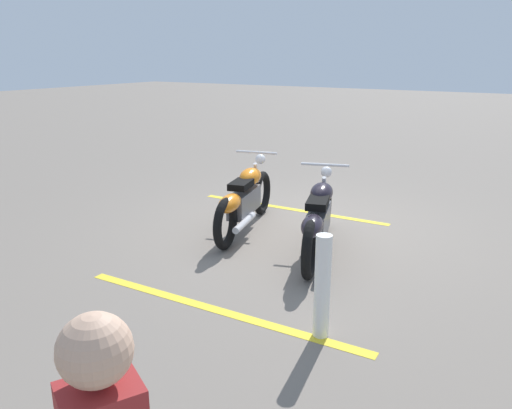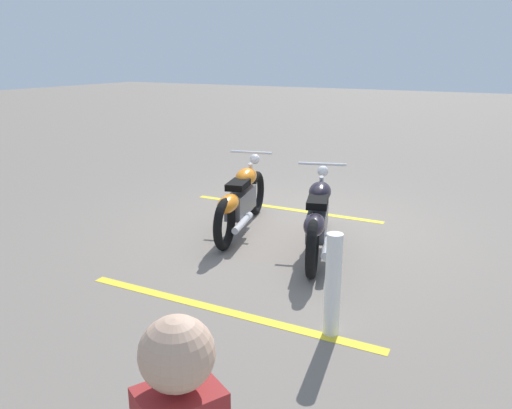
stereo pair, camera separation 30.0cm
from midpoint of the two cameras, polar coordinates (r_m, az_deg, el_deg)
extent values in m
plane|color=slate|center=(7.30, 3.28, -2.56)|extent=(60.00, 60.00, 0.00)
torus|color=black|center=(7.81, -1.08, 1.32)|extent=(0.68, 0.26, 0.67)
torus|color=black|center=(6.39, -4.91, -2.24)|extent=(0.68, 0.26, 0.67)
cube|color=#59595E|center=(7.02, -2.93, 0.27)|extent=(0.87, 0.41, 0.32)
ellipsoid|color=orange|center=(7.19, -2.31, 3.15)|extent=(0.57, 0.39, 0.24)
ellipsoid|color=orange|center=(6.46, -4.48, 0.09)|extent=(0.60, 0.37, 0.22)
cube|color=black|center=(6.83, -3.30, 2.23)|extent=(0.48, 0.34, 0.09)
cylinder|color=silver|center=(7.53, -1.57, 2.79)|extent=(0.27, 0.12, 0.56)
cylinder|color=silver|center=(7.39, -1.70, 5.90)|extent=(0.18, 0.61, 0.04)
sphere|color=silver|center=(7.61, -1.27, 5.13)|extent=(0.15, 0.15, 0.15)
cylinder|color=silver|center=(6.66, -2.81, -2.07)|extent=(0.70, 0.25, 0.09)
torus|color=black|center=(7.06, 6.22, -0.43)|extent=(0.67, 0.31, 0.67)
torus|color=black|center=(5.59, 4.85, -5.01)|extent=(0.67, 0.31, 0.67)
cube|color=#59595E|center=(6.25, 5.59, -1.86)|extent=(0.87, 0.46, 0.32)
ellipsoid|color=black|center=(6.42, 5.90, 1.43)|extent=(0.58, 0.42, 0.24)
ellipsoid|color=black|center=(5.67, 5.08, -2.31)|extent=(0.61, 0.40, 0.22)
cube|color=black|center=(6.04, 5.55, 0.27)|extent=(0.49, 0.36, 0.09)
cylinder|color=silver|center=(6.77, 6.12, 1.13)|extent=(0.27, 0.13, 0.56)
cylinder|color=silver|center=(6.62, 6.20, 4.55)|extent=(0.22, 0.60, 0.04)
sphere|color=silver|center=(6.85, 6.31, 3.75)|extent=(0.15, 0.15, 0.15)
cylinder|color=silver|center=(5.92, 6.53, -4.61)|extent=(0.69, 0.30, 0.09)
sphere|color=tan|center=(1.52, -14.74, -16.03)|extent=(0.22, 0.22, 0.22)
cylinder|color=white|center=(4.45, 6.74, -9.02)|extent=(0.14, 0.14, 0.94)
cube|color=yellow|center=(8.15, 2.20, -0.46)|extent=(0.21, 3.20, 0.01)
cube|color=yellow|center=(5.03, -5.46, -11.83)|extent=(0.21, 3.20, 0.01)
camera|label=1|loc=(0.15, 88.59, 0.42)|focal=35.49mm
camera|label=2|loc=(0.15, -91.41, -0.42)|focal=35.49mm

